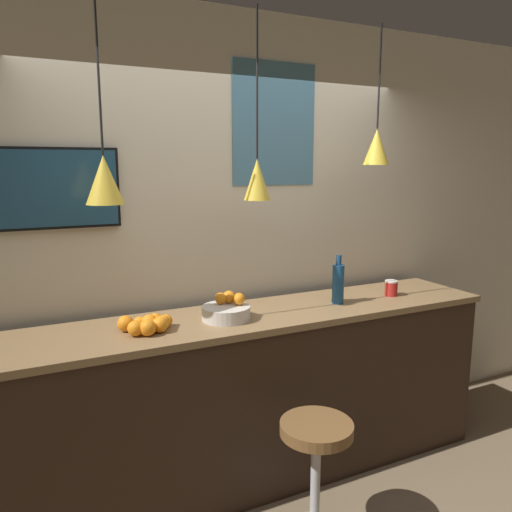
{
  "coord_description": "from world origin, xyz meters",
  "views": [
    {
      "loc": [
        -1.26,
        -2.01,
        1.95
      ],
      "look_at": [
        0.0,
        0.58,
        1.42
      ],
      "focal_mm": 35.0,
      "sensor_mm": 36.0,
      "label": 1
    }
  ],
  "objects_px": {
    "juice_bottle": "(338,283)",
    "spread_jar": "(391,288)",
    "fruit_bowl": "(227,310)",
    "bar_stool": "(316,464)",
    "mounted_tv": "(57,188)"
  },
  "relations": [
    {
      "from": "bar_stool",
      "to": "mounted_tv",
      "type": "distance_m",
      "value": 2.01
    },
    {
      "from": "mounted_tv",
      "to": "fruit_bowl",
      "type": "bearing_deg",
      "value": -24.77
    },
    {
      "from": "bar_stool",
      "to": "fruit_bowl",
      "type": "bearing_deg",
      "value": 109.26
    },
    {
      "from": "juice_bottle",
      "to": "spread_jar",
      "type": "bearing_deg",
      "value": 0.0
    },
    {
      "from": "fruit_bowl",
      "to": "mounted_tv",
      "type": "distance_m",
      "value": 1.16
    },
    {
      "from": "bar_stool",
      "to": "juice_bottle",
      "type": "bearing_deg",
      "value": 48.66
    },
    {
      "from": "juice_bottle",
      "to": "mounted_tv",
      "type": "relative_size",
      "value": 0.47
    },
    {
      "from": "juice_bottle",
      "to": "spread_jar",
      "type": "xyz_separation_m",
      "value": [
        0.44,
        0.0,
        -0.08
      ]
    },
    {
      "from": "fruit_bowl",
      "to": "spread_jar",
      "type": "distance_m",
      "value": 1.21
    },
    {
      "from": "juice_bottle",
      "to": "mounted_tv",
      "type": "distance_m",
      "value": 1.76
    },
    {
      "from": "bar_stool",
      "to": "juice_bottle",
      "type": "xyz_separation_m",
      "value": [
        0.55,
        0.62,
        0.75
      ]
    },
    {
      "from": "spread_jar",
      "to": "mounted_tv",
      "type": "relative_size",
      "value": 0.16
    },
    {
      "from": "fruit_bowl",
      "to": "juice_bottle",
      "type": "height_order",
      "value": "juice_bottle"
    },
    {
      "from": "fruit_bowl",
      "to": "spread_jar",
      "type": "relative_size",
      "value": 2.65
    },
    {
      "from": "bar_stool",
      "to": "fruit_bowl",
      "type": "distance_m",
      "value": 0.95
    }
  ]
}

